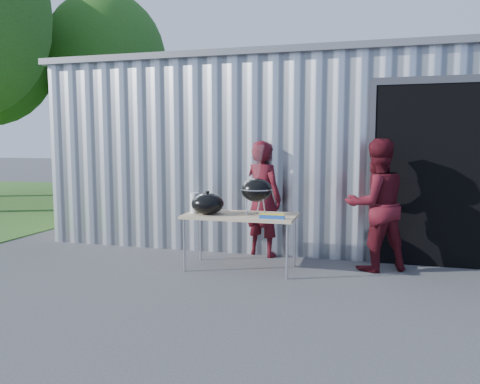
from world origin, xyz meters
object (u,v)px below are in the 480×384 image
(folding_table, at_px, (240,217))
(kettle_grill, at_px, (257,183))
(person_bystander, at_px, (376,205))
(person_cook, at_px, (262,199))

(folding_table, height_order, kettle_grill, kettle_grill)
(kettle_grill, xyz_separation_m, person_bystander, (1.54, 0.44, -0.29))
(person_cook, distance_m, person_bystander, 1.68)
(kettle_grill, height_order, person_bystander, person_bystander)
(person_cook, bearing_deg, kettle_grill, 119.26)
(folding_table, bearing_deg, person_cook, 81.89)
(folding_table, height_order, person_bystander, person_bystander)
(folding_table, xyz_separation_m, person_cook, (0.12, 0.83, 0.16))
(kettle_grill, height_order, person_cook, person_cook)
(folding_table, xyz_separation_m, kettle_grill, (0.22, 0.01, 0.46))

